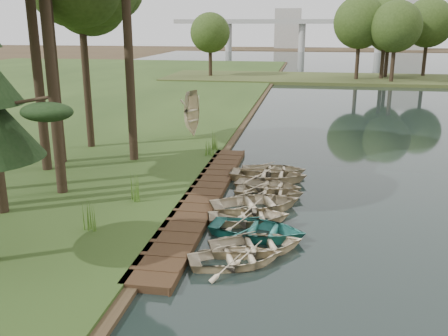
% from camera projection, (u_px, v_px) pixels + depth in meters
% --- Properties ---
extents(ground, '(300.00, 300.00, 0.00)m').
position_uv_depth(ground, '(239.00, 203.00, 21.56)').
color(ground, '#3D2F1D').
extents(boardwalk, '(1.60, 16.00, 0.30)m').
position_uv_depth(boardwalk, '(203.00, 198.00, 21.78)').
color(boardwalk, '#362314').
rests_on(boardwalk, ground).
extents(peninsula, '(50.00, 14.00, 0.45)m').
position_uv_depth(peninsula, '(349.00, 79.00, 67.52)').
color(peninsula, '#3D461F').
rests_on(peninsula, ground).
extents(far_trees, '(45.60, 5.60, 8.80)m').
position_uv_depth(far_trees, '(327.00, 32.00, 66.33)').
color(far_trees, black).
rests_on(far_trees, peninsula).
extents(bridge, '(95.90, 4.00, 8.60)m').
position_uv_depth(bridge, '(350.00, 25.00, 131.16)').
color(bridge, '#A5A5A0').
rests_on(bridge, ground).
extents(building_a, '(10.00, 8.00, 18.00)m').
position_uv_depth(building_a, '(407.00, 18.00, 146.68)').
color(building_a, '#A5A5A0').
rests_on(building_a, ground).
extents(building_b, '(8.00, 8.00, 12.00)m').
position_uv_depth(building_b, '(288.00, 28.00, 157.94)').
color(building_b, '#A5A5A0').
rests_on(building_b, ground).
extents(rowboat_0, '(3.65, 3.15, 0.63)m').
position_uv_depth(rowboat_0, '(236.00, 256.00, 15.87)').
color(rowboat_0, beige).
rests_on(rowboat_0, water).
extents(rowboat_1, '(3.83, 3.29, 0.67)m').
position_uv_depth(rowboat_1, '(257.00, 242.00, 16.77)').
color(rowboat_1, beige).
rests_on(rowboat_1, water).
extents(rowboat_2, '(3.85, 3.00, 0.73)m').
position_uv_depth(rowboat_2, '(258.00, 228.00, 17.92)').
color(rowboat_2, teal).
rests_on(rowboat_2, water).
extents(rowboat_3, '(3.62, 2.96, 0.66)m').
position_uv_depth(rowboat_3, '(249.00, 215.00, 19.21)').
color(rowboat_3, beige).
rests_on(rowboat_3, water).
extents(rowboat_4, '(4.54, 3.97, 0.78)m').
position_uv_depth(rowboat_4, '(256.00, 202.00, 20.46)').
color(rowboat_4, beige).
rests_on(rowboat_4, water).
extents(rowboat_5, '(3.11, 2.26, 0.63)m').
position_uv_depth(rowboat_5, '(269.00, 190.00, 22.07)').
color(rowboat_5, beige).
rests_on(rowboat_5, water).
extents(rowboat_6, '(3.45, 2.73, 0.64)m').
position_uv_depth(rowboat_6, '(268.00, 184.00, 22.94)').
color(rowboat_6, beige).
rests_on(rowboat_6, water).
extents(rowboat_7, '(3.85, 2.82, 0.78)m').
position_uv_depth(rowboat_7, '(268.00, 173.00, 24.34)').
color(rowboat_7, beige).
rests_on(rowboat_7, water).
extents(rowboat_8, '(3.43, 2.58, 0.67)m').
position_uv_depth(rowboat_8, '(274.00, 168.00, 25.33)').
color(rowboat_8, beige).
rests_on(rowboat_8, water).
extents(stored_rowboat, '(3.61, 3.09, 0.63)m').
position_uv_depth(stored_rowboat, '(193.00, 132.00, 32.83)').
color(stored_rowboat, beige).
rests_on(stored_rowboat, bank).
extents(reeds_0, '(0.60, 0.60, 0.97)m').
position_uv_depth(reeds_0, '(88.00, 218.00, 17.84)').
color(reeds_0, '#3F661E').
rests_on(reeds_0, bank).
extents(reeds_1, '(0.60, 0.60, 1.11)m').
position_uv_depth(reeds_1, '(134.00, 188.00, 20.82)').
color(reeds_1, '#3F661E').
rests_on(reeds_1, bank).
extents(reeds_2, '(0.60, 0.60, 0.90)m').
position_uv_depth(reeds_2, '(210.00, 148.00, 28.03)').
color(reeds_2, '#3F661E').
rests_on(reeds_2, bank).
extents(reeds_3, '(0.60, 0.60, 1.11)m').
position_uv_depth(reeds_3, '(214.00, 140.00, 29.31)').
color(reeds_3, '#3F661E').
rests_on(reeds_3, bank).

